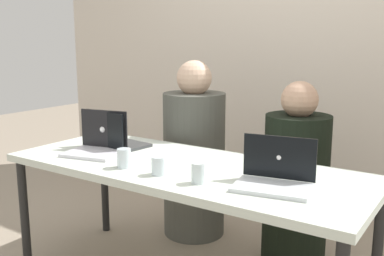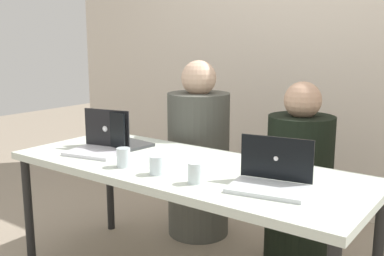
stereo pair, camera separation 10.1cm
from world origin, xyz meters
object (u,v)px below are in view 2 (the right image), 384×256
(laptop_back_left, at_px, (118,138))
(person_on_right, at_px, (299,185))
(water_glass_center, at_px, (157,166))
(water_glass_left, at_px, (124,159))
(person_on_left, at_px, (198,159))
(laptop_front_right, at_px, (271,178))
(water_glass_right, at_px, (194,175))
(laptop_front_left, at_px, (100,143))

(laptop_back_left, bearing_deg, person_on_right, -141.41)
(water_glass_center, bearing_deg, water_glass_left, -179.76)
(person_on_left, xyz_separation_m, laptop_front_right, (0.90, -0.72, 0.22))
(laptop_back_left, height_order, water_glass_center, laptop_back_left)
(person_on_right, relative_size, water_glass_center, 12.49)
(water_glass_right, bearing_deg, water_glass_left, 179.55)
(person_on_left, relative_size, person_on_right, 1.09)
(laptop_front_right, bearing_deg, laptop_front_left, 169.29)
(laptop_front_left, distance_m, water_glass_left, 0.35)
(water_glass_center, bearing_deg, person_on_right, 66.97)
(person_on_left, distance_m, laptop_back_left, 0.64)
(laptop_front_left, bearing_deg, laptop_back_left, 83.64)
(person_on_left, xyz_separation_m, laptop_back_left, (-0.20, -0.56, 0.22))
(person_on_left, xyz_separation_m, laptop_front_left, (-0.18, -0.72, 0.22))
(laptop_front_right, distance_m, water_glass_right, 0.34)
(water_glass_left, height_order, water_glass_right, water_glass_left)
(laptop_back_left, bearing_deg, water_glass_center, 159.46)
(person_on_right, xyz_separation_m, water_glass_center, (-0.36, -0.86, 0.25))
(person_on_right, distance_m, water_glass_right, 0.91)
(laptop_front_left, bearing_deg, water_glass_left, -35.68)
(water_glass_center, bearing_deg, person_on_left, 112.99)
(laptop_front_right, distance_m, water_glass_center, 0.55)
(person_on_left, xyz_separation_m, water_glass_center, (0.36, -0.86, 0.21))
(person_on_right, height_order, laptop_back_left, person_on_right)
(person_on_right, xyz_separation_m, water_glass_right, (-0.14, -0.86, 0.25))
(person_on_right, distance_m, laptop_front_left, 1.19)
(laptop_front_left, distance_m, laptop_front_right, 1.08)
(laptop_front_left, xyz_separation_m, laptop_front_right, (1.08, -0.00, -0.00))
(water_glass_left, height_order, water_glass_center, water_glass_left)
(person_on_right, height_order, laptop_front_left, person_on_right)
(person_on_right, height_order, water_glass_right, person_on_right)
(person_on_right, relative_size, laptop_front_right, 3.05)
(water_glass_left, xyz_separation_m, water_glass_center, (0.22, 0.00, -0.00))
(laptop_front_left, height_order, water_glass_right, laptop_front_left)
(person_on_right, bearing_deg, laptop_front_right, 87.04)
(person_on_left, distance_m, water_glass_center, 0.96)
(person_on_right, relative_size, water_glass_right, 11.73)
(laptop_back_left, distance_m, water_glass_left, 0.45)
(laptop_front_right, relative_size, water_glass_left, 3.73)
(laptop_front_left, height_order, laptop_front_right, laptop_front_left)
(person_on_left, xyz_separation_m, water_glass_left, (0.15, -0.86, 0.21))
(water_glass_right, bearing_deg, laptop_front_right, 24.38)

